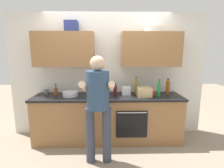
{
  "coord_description": "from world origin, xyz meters",
  "views": [
    {
      "loc": [
        -0.0,
        -3.18,
        1.72
      ],
      "look_at": [
        0.07,
        -0.1,
        1.15
      ],
      "focal_mm": 27.47,
      "sensor_mm": 36.0,
      "label": 1
    }
  ],
  "objects_px": {
    "bottle_vinegar": "(56,91)",
    "knife_block": "(90,91)",
    "bottle_syrup": "(168,87)",
    "cup_tea": "(91,91)",
    "bottle_oil": "(136,87)",
    "bottle_wine": "(115,90)",
    "grocery_bag_produce": "(126,91)",
    "grocery_bag_bread": "(144,92)",
    "grocery_bag_crisps": "(102,91)",
    "cup_stoneware": "(47,92)",
    "mixing_bowl": "(70,94)",
    "bottle_soda": "(159,89)",
    "cup_ceramic": "(154,93)",
    "person_standing": "(98,102)"
  },
  "relations": [
    {
      "from": "bottle_syrup",
      "to": "bottle_soda",
      "type": "bearing_deg",
      "value": -138.39
    },
    {
      "from": "cup_tea",
      "to": "grocery_bag_crisps",
      "type": "distance_m",
      "value": 0.27
    },
    {
      "from": "bottle_wine",
      "to": "grocery_bag_produce",
      "type": "height_order",
      "value": "bottle_wine"
    },
    {
      "from": "bottle_vinegar",
      "to": "grocery_bag_produce",
      "type": "height_order",
      "value": "bottle_vinegar"
    },
    {
      "from": "cup_ceramic",
      "to": "grocery_bag_produce",
      "type": "height_order",
      "value": "grocery_bag_produce"
    },
    {
      "from": "grocery_bag_produce",
      "to": "grocery_bag_crisps",
      "type": "bearing_deg",
      "value": 178.25
    },
    {
      "from": "person_standing",
      "to": "grocery_bag_produce",
      "type": "height_order",
      "value": "person_standing"
    },
    {
      "from": "person_standing",
      "to": "knife_block",
      "type": "relative_size",
      "value": 5.69
    },
    {
      "from": "knife_block",
      "to": "grocery_bag_bread",
      "type": "height_order",
      "value": "knife_block"
    },
    {
      "from": "cup_tea",
      "to": "grocery_bag_produce",
      "type": "relative_size",
      "value": 0.58
    },
    {
      "from": "bottle_oil",
      "to": "bottle_wine",
      "type": "distance_m",
      "value": 0.45
    },
    {
      "from": "bottle_syrup",
      "to": "mixing_bowl",
      "type": "xyz_separation_m",
      "value": [
        -1.91,
        -0.13,
        -0.09
      ]
    },
    {
      "from": "bottle_oil",
      "to": "grocery_bag_bread",
      "type": "relative_size",
      "value": 1.32
    },
    {
      "from": "bottle_oil",
      "to": "bottle_soda",
      "type": "relative_size",
      "value": 1.04
    },
    {
      "from": "bottle_syrup",
      "to": "bottle_wine",
      "type": "relative_size",
      "value": 1.21
    },
    {
      "from": "knife_block",
      "to": "grocery_bag_bread",
      "type": "xyz_separation_m",
      "value": [
        1.01,
        0.04,
        -0.03
      ]
    },
    {
      "from": "bottle_oil",
      "to": "grocery_bag_crisps",
      "type": "distance_m",
      "value": 0.67
    },
    {
      "from": "mixing_bowl",
      "to": "grocery_bag_produce",
      "type": "relative_size",
      "value": 1.76
    },
    {
      "from": "cup_stoneware",
      "to": "bottle_wine",
      "type": "bearing_deg",
      "value": -8.99
    },
    {
      "from": "bottle_oil",
      "to": "mixing_bowl",
      "type": "height_order",
      "value": "bottle_oil"
    },
    {
      "from": "grocery_bag_crisps",
      "to": "bottle_syrup",
      "type": "bearing_deg",
      "value": 1.4
    },
    {
      "from": "bottle_vinegar",
      "to": "bottle_oil",
      "type": "xyz_separation_m",
      "value": [
        1.55,
        0.12,
        0.06
      ]
    },
    {
      "from": "grocery_bag_bread",
      "to": "grocery_bag_produce",
      "type": "bearing_deg",
      "value": 154.5
    },
    {
      "from": "cup_tea",
      "to": "bottle_oil",
      "type": "bearing_deg",
      "value": -3.55
    },
    {
      "from": "cup_tea",
      "to": "knife_block",
      "type": "bearing_deg",
      "value": -86.4
    },
    {
      "from": "bottle_vinegar",
      "to": "knife_block",
      "type": "distance_m",
      "value": 0.68
    },
    {
      "from": "cup_stoneware",
      "to": "grocery_bag_crisps",
      "type": "relative_size",
      "value": 0.38
    },
    {
      "from": "bottle_vinegar",
      "to": "grocery_bag_crisps",
      "type": "distance_m",
      "value": 0.88
    },
    {
      "from": "cup_tea",
      "to": "cup_ceramic",
      "type": "xyz_separation_m",
      "value": [
        1.25,
        -0.13,
        -0.01
      ]
    },
    {
      "from": "bottle_vinegar",
      "to": "mixing_bowl",
      "type": "distance_m",
      "value": 0.28
    },
    {
      "from": "cup_tea",
      "to": "grocery_bag_produce",
      "type": "height_order",
      "value": "grocery_bag_produce"
    },
    {
      "from": "cup_tea",
      "to": "cup_stoneware",
      "type": "distance_m",
      "value": 0.88
    },
    {
      "from": "knife_block",
      "to": "grocery_bag_produce",
      "type": "distance_m",
      "value": 0.71
    },
    {
      "from": "knife_block",
      "to": "mixing_bowl",
      "type": "bearing_deg",
      "value": 163.19
    },
    {
      "from": "bottle_syrup",
      "to": "cup_tea",
      "type": "xyz_separation_m",
      "value": [
        -1.54,
        0.08,
        -0.09
      ]
    },
    {
      "from": "bottle_syrup",
      "to": "cup_ceramic",
      "type": "bearing_deg",
      "value": -170.77
    },
    {
      "from": "bottle_soda",
      "to": "mixing_bowl",
      "type": "relative_size",
      "value": 1.14
    },
    {
      "from": "bottle_soda",
      "to": "bottle_wine",
      "type": "relative_size",
      "value": 1.28
    },
    {
      "from": "cup_stoneware",
      "to": "knife_block",
      "type": "relative_size",
      "value": 0.3
    },
    {
      "from": "bottle_syrup",
      "to": "grocery_bag_produce",
      "type": "xyz_separation_m",
      "value": [
        -0.84,
        -0.05,
        -0.06
      ]
    },
    {
      "from": "bottle_soda",
      "to": "cup_stoneware",
      "type": "xyz_separation_m",
      "value": [
        -2.18,
        0.3,
        -0.1
      ]
    },
    {
      "from": "cup_ceramic",
      "to": "grocery_bag_bread",
      "type": "xyz_separation_m",
      "value": [
        -0.22,
        -0.15,
        0.05
      ]
    },
    {
      "from": "bottle_oil",
      "to": "grocery_bag_bread",
      "type": "distance_m",
      "value": 0.27
    },
    {
      "from": "bottle_vinegar",
      "to": "bottle_wine",
      "type": "distance_m",
      "value": 1.13
    },
    {
      "from": "bottle_vinegar",
      "to": "mixing_bowl",
      "type": "relative_size",
      "value": 0.82
    },
    {
      "from": "mixing_bowl",
      "to": "grocery_bag_bread",
      "type": "bearing_deg",
      "value": -3.05
    },
    {
      "from": "knife_block",
      "to": "grocery_bag_bread",
      "type": "distance_m",
      "value": 1.01
    },
    {
      "from": "bottle_vinegar",
      "to": "knife_block",
      "type": "height_order",
      "value": "knife_block"
    },
    {
      "from": "bottle_soda",
      "to": "cup_ceramic",
      "type": "relative_size",
      "value": 3.95
    },
    {
      "from": "bottle_oil",
      "to": "bottle_vinegar",
      "type": "bearing_deg",
      "value": -175.61
    }
  ]
}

